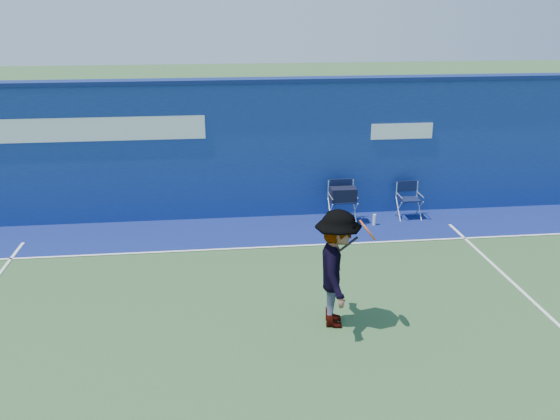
{
  "coord_description": "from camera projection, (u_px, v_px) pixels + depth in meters",
  "views": [
    {
      "loc": [
        -0.59,
        -7.62,
        4.64
      ],
      "look_at": [
        0.59,
        2.6,
        1.0
      ],
      "focal_mm": 38.0,
      "sensor_mm": 36.0,
      "label": 1
    }
  ],
  "objects": [
    {
      "name": "tennis_player",
      "position": [
        337.0,
        269.0,
        8.73
      ],
      "size": [
        0.95,
        1.26,
        1.81
      ],
      "color": "#EA4738",
      "rests_on": "ground"
    },
    {
      "name": "out_of_bounds_strip",
      "position": [
        244.0,
        232.0,
        12.58
      ],
      "size": [
        24.0,
        1.8,
        0.01
      ],
      "primitive_type": "cube",
      "color": "navy",
      "rests_on": "ground"
    },
    {
      "name": "stadium_wall",
      "position": [
        240.0,
        149.0,
        13.1
      ],
      "size": [
        24.0,
        0.5,
        3.08
      ],
      "color": "navy",
      "rests_on": "ground"
    },
    {
      "name": "directors_chair_left",
      "position": [
        342.0,
        206.0,
        13.01
      ],
      "size": [
        0.56,
        0.5,
        0.93
      ],
      "color": "silver",
      "rests_on": "ground"
    },
    {
      "name": "water_bottle",
      "position": [
        374.0,
        220.0,
        12.93
      ],
      "size": [
        0.07,
        0.07,
        0.25
      ],
      "primitive_type": "cylinder",
      "color": "white",
      "rests_on": "ground"
    },
    {
      "name": "court_lines",
      "position": [
        257.0,
        313.0,
        9.3
      ],
      "size": [
        24.0,
        12.0,
        0.01
      ],
      "color": "white",
      "rests_on": "out_of_bounds_strip"
    },
    {
      "name": "ground",
      "position": [
        261.0,
        333.0,
        8.75
      ],
      "size": [
        80.0,
        80.0,
        0.0
      ],
      "primitive_type": "plane",
      "color": "#31552D",
      "rests_on": "ground"
    },
    {
      "name": "directors_chair_right",
      "position": [
        409.0,
        207.0,
        13.33
      ],
      "size": [
        0.49,
        0.44,
        0.81
      ],
      "color": "silver",
      "rests_on": "ground"
    }
  ]
}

